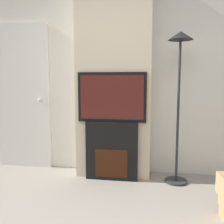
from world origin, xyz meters
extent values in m
cube|color=silver|center=(0.00, 2.03, 1.35)|extent=(6.00, 0.06, 2.70)
cube|color=beige|center=(0.00, 1.84, 1.35)|extent=(0.97, 0.32, 2.70)
cube|color=black|center=(0.00, 1.68, 0.37)|extent=(0.66, 0.14, 0.75)
cube|color=#33160A|center=(0.00, 1.60, 0.22)|extent=(0.41, 0.01, 0.36)
cube|color=black|center=(0.00, 1.68, 1.06)|extent=(0.86, 0.06, 0.62)
cube|color=#471914|center=(0.00, 1.64, 1.06)|extent=(0.79, 0.01, 0.55)
cylinder|color=#262628|center=(0.81, 1.68, 0.01)|extent=(0.28, 0.28, 0.03)
cylinder|color=#262628|center=(0.81, 1.68, 0.88)|extent=(0.03, 0.03, 1.72)
cone|color=black|center=(0.81, 1.68, 1.79)|extent=(0.30, 0.30, 0.10)
cube|color=silver|center=(-1.35, 1.98, 1.04)|extent=(0.80, 0.04, 2.08)
sphere|color=silver|center=(-1.07, 1.94, 1.00)|extent=(0.06, 0.06, 0.06)
camera|label=1|loc=(0.47, -1.41, 1.25)|focal=40.00mm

